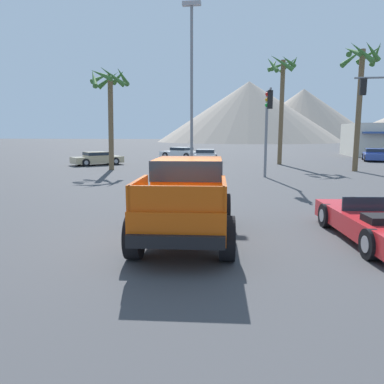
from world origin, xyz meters
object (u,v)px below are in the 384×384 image
at_px(palm_tree_tall, 361,77).
at_px(red_convertible_car, 381,225).
at_px(parked_car_white, 181,153).
at_px(palm_tree_short, 109,93).
at_px(parked_car_silver, 206,156).
at_px(palm_tree_leaning, 282,84).
at_px(parked_car_blue, 375,155).
at_px(traffic_light_crosswalk, 268,116).
at_px(parked_car_tan, 97,158).
at_px(street_lamp_post, 192,80).
at_px(orange_pickup_truck, 187,194).

bearing_deg(palm_tree_tall, red_convertible_car, -103.00).
relative_size(parked_car_white, palm_tree_short, 0.65).
distance_m(parked_car_silver, palm_tree_leaning, 8.79).
height_order(parked_car_blue, palm_tree_tall, palm_tree_tall).
bearing_deg(red_convertible_car, parked_car_silver, 98.71).
height_order(parked_car_blue, traffic_light_crosswalk, traffic_light_crosswalk).
distance_m(parked_car_tan, street_lamp_post, 15.16).
bearing_deg(parked_car_white, parked_car_blue, -66.03).
relative_size(orange_pickup_truck, palm_tree_tall, 0.58).
xyz_separation_m(parked_car_blue, street_lamp_post, (-14.78, -19.07, 4.61)).
xyz_separation_m(street_lamp_post, palm_tree_tall, (10.21, 8.55, 1.13)).
xyz_separation_m(parked_car_blue, parked_car_white, (-18.79, 0.39, 0.00)).
xyz_separation_m(orange_pickup_truck, street_lamp_post, (-1.33, 9.66, 4.11)).
bearing_deg(palm_tree_short, street_lamp_post, -45.28).
relative_size(orange_pickup_truck, palm_tree_short, 0.70).
relative_size(street_lamp_post, palm_tree_tall, 1.03).
relative_size(parked_car_blue, palm_tree_tall, 0.52).
xyz_separation_m(parked_car_silver, palm_tree_tall, (11.11, -5.90, 5.74)).
distance_m(parked_car_blue, parked_car_silver, 16.34).
height_order(orange_pickup_truck, palm_tree_leaning, palm_tree_leaning).
bearing_deg(orange_pickup_truck, palm_tree_leaning, 75.31).
bearing_deg(parked_car_white, red_convertible_car, -135.58).
xyz_separation_m(orange_pickup_truck, palm_tree_short, (-8.22, 16.61, 4.29)).
xyz_separation_m(street_lamp_post, palm_tree_leaning, (5.46, 13.63, 1.40)).
distance_m(orange_pickup_truck, traffic_light_crosswalk, 12.72).
bearing_deg(parked_car_blue, street_lamp_post, -116.07).
xyz_separation_m(parked_car_tan, parked_car_white, (5.57, 8.67, 0.05)).
height_order(street_lamp_post, palm_tree_tall, street_lamp_post).
relative_size(red_convertible_car, parked_car_blue, 1.04).
bearing_deg(parked_car_silver, red_convertible_car, -75.84).
relative_size(parked_car_blue, traffic_light_crosswalk, 0.89).
bearing_deg(parked_car_silver, parked_car_blue, 14.30).
height_order(parked_car_tan, parked_car_blue, parked_car_blue).
bearing_deg(traffic_light_crosswalk, parked_car_blue, 146.50).
height_order(parked_car_silver, palm_tree_tall, palm_tree_tall).
distance_m(orange_pickup_truck, street_lamp_post, 10.58).
bearing_deg(parked_car_silver, palm_tree_short, -130.79).
distance_m(parked_car_white, palm_tree_short, 13.69).
distance_m(parked_car_blue, palm_tree_leaning, 12.35).
height_order(parked_car_white, street_lamp_post, street_lamp_post).
relative_size(parked_car_white, palm_tree_tall, 0.54).
xyz_separation_m(red_convertible_car, parked_car_blue, (8.71, 28.46, 0.19)).
distance_m(parked_car_blue, parked_car_white, 18.80).
height_order(orange_pickup_truck, red_convertible_car, orange_pickup_truck).
bearing_deg(palm_tree_leaning, palm_tree_short, -151.64).
height_order(red_convertible_car, street_lamp_post, street_lamp_post).
height_order(red_convertible_car, palm_tree_leaning, palm_tree_leaning).
relative_size(orange_pickup_truck, parked_car_white, 1.08).
relative_size(parked_car_silver, palm_tree_leaning, 0.48).
xyz_separation_m(parked_car_blue, palm_tree_short, (-21.67, -12.12, 4.79)).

